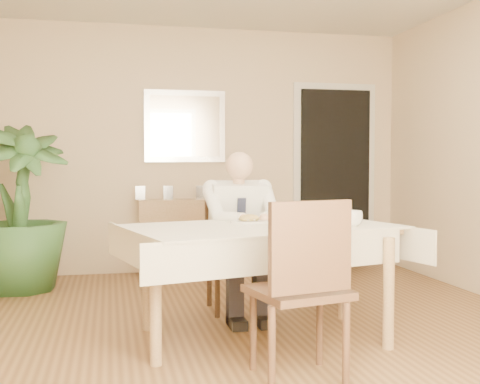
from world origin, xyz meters
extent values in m
plane|color=brown|center=(0.00, 0.00, 0.00)|extent=(5.00, 5.00, 0.00)
cube|color=beige|center=(0.00, 2.50, 1.30)|extent=(4.50, 0.02, 2.60)
cube|color=beige|center=(0.00, -2.50, 1.30)|extent=(4.50, 0.02, 2.60)
cube|color=silver|center=(0.00, -2.48, 1.45)|extent=(1.34, 0.02, 1.44)
cube|color=white|center=(0.00, -2.46, 1.45)|extent=(1.18, 0.02, 1.28)
cube|color=silver|center=(1.55, 2.48, 1.00)|extent=(0.96, 0.03, 2.10)
cube|color=black|center=(1.55, 2.45, 1.00)|extent=(0.80, 0.05, 1.95)
cube|color=silver|center=(-0.14, 2.48, 1.55)|extent=(0.86, 0.03, 0.76)
cube|color=white|center=(-0.14, 2.46, 1.55)|extent=(0.74, 0.02, 0.64)
cube|color=tan|center=(0.04, -0.12, 0.72)|extent=(1.77, 1.26, 0.04)
cube|color=beige|center=(0.04, -0.12, 0.75)|extent=(1.89, 1.39, 0.01)
cube|color=beige|center=(0.04, -0.62, 0.64)|extent=(1.65, 0.43, 0.22)
cube|color=beige|center=(0.04, 0.38, 0.64)|extent=(1.65, 0.43, 0.22)
cube|color=beige|center=(-0.81, -0.12, 0.64)|extent=(0.26, 0.97, 0.22)
cube|color=beige|center=(0.89, -0.12, 0.64)|extent=(0.26, 0.97, 0.22)
cylinder|color=tan|center=(-0.68, -0.49, 0.35)|extent=(0.07, 0.07, 0.70)
cylinder|color=tan|center=(0.76, -0.49, 0.35)|extent=(0.07, 0.07, 0.70)
cylinder|color=tan|center=(-0.68, 0.25, 0.35)|extent=(0.07, 0.07, 0.70)
cylinder|color=tan|center=(0.76, 0.25, 0.35)|extent=(0.07, 0.07, 0.70)
cube|color=#3A2215|center=(0.04, 0.68, 0.45)|extent=(0.44, 0.44, 0.04)
cube|color=#3A2215|center=(0.04, 0.88, 0.70)|extent=(0.43, 0.04, 0.43)
cylinder|color=#3A2215|center=(-0.14, 0.50, 0.21)|extent=(0.04, 0.04, 0.43)
cylinder|color=#3A2215|center=(0.23, 0.50, 0.21)|extent=(0.04, 0.04, 0.43)
cylinder|color=#3A2215|center=(-0.14, 0.87, 0.21)|extent=(0.04, 0.04, 0.43)
cylinder|color=#3A2215|center=(0.23, 0.87, 0.21)|extent=(0.04, 0.04, 0.43)
cube|color=#3A2215|center=(0.05, -0.87, 0.47)|extent=(0.55, 0.55, 0.04)
cube|color=#3A2215|center=(0.05, -1.08, 0.74)|extent=(0.46, 0.14, 0.46)
cylinder|color=#3A2215|center=(-0.15, -1.07, 0.23)|extent=(0.04, 0.04, 0.45)
cylinder|color=#3A2215|center=(0.25, -1.07, 0.23)|extent=(0.04, 0.04, 0.45)
cylinder|color=#3A2215|center=(-0.15, -0.67, 0.23)|extent=(0.04, 0.04, 0.45)
cylinder|color=#3A2215|center=(0.25, -0.67, 0.23)|extent=(0.04, 0.04, 0.45)
cube|color=white|center=(0.04, 0.64, 0.75)|extent=(0.42, 0.31, 0.55)
cube|color=black|center=(0.04, 0.52, 0.72)|extent=(0.07, 0.08, 0.36)
cylinder|color=tan|center=(0.04, 0.60, 1.03)|extent=(0.09, 0.09, 0.08)
sphere|color=tan|center=(0.04, 0.57, 1.14)|extent=(0.21, 0.21, 0.21)
cube|color=black|center=(-0.06, 0.44, 0.52)|extent=(0.13, 0.42, 0.13)
cube|color=black|center=(0.14, 0.44, 0.52)|extent=(0.13, 0.42, 0.13)
cube|color=black|center=(-0.06, 0.26, 0.23)|extent=(0.11, 0.12, 0.45)
cube|color=black|center=(0.14, 0.26, 0.23)|extent=(0.11, 0.12, 0.45)
cube|color=black|center=(-0.06, 0.20, 0.04)|extent=(0.11, 0.26, 0.07)
cube|color=black|center=(0.14, 0.20, 0.04)|extent=(0.11, 0.26, 0.07)
cylinder|color=white|center=(0.00, 0.07, 0.76)|extent=(0.26, 0.26, 0.02)
ellipsoid|color=olive|center=(0.00, 0.07, 0.78)|extent=(0.14, 0.14, 0.06)
cylinder|color=silver|center=(0.04, 0.01, 0.78)|extent=(0.01, 0.13, 0.01)
cylinder|color=silver|center=(-0.04, 0.01, 0.78)|extent=(0.01, 0.13, 0.01)
imported|color=white|center=(0.61, -0.28, 0.80)|extent=(0.13, 0.13, 0.10)
cube|color=tan|center=(-0.14, 2.32, 0.39)|extent=(1.00, 0.42, 0.78)
cube|color=silver|center=(-0.62, 2.38, 0.85)|extent=(0.10, 0.02, 0.14)
cube|color=silver|center=(-0.33, 2.37, 0.85)|extent=(0.10, 0.02, 0.14)
cube|color=silver|center=(0.01, 2.35, 0.85)|extent=(0.10, 0.02, 0.14)
imported|color=#2A5024|center=(-1.73, 1.82, 0.76)|extent=(1.13, 1.13, 1.52)
camera|label=1|loc=(-0.93, -3.90, 1.16)|focal=45.00mm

